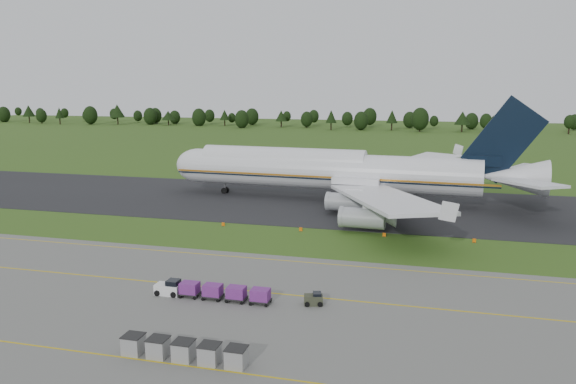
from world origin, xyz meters
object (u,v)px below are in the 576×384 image
(aircraft, at_px, (337,171))
(utility_cart, at_px, (313,300))
(uld_row, at_px, (184,350))
(edge_markers, at_px, (342,232))
(baggage_train, at_px, (210,291))

(aircraft, height_order, utility_cart, aircraft)
(uld_row, xyz_separation_m, edge_markers, (6.50, 44.95, -0.65))
(utility_cart, bearing_deg, edge_markers, 93.31)
(uld_row, relative_size, edge_markers, 0.28)
(aircraft, bearing_deg, utility_cart, -82.88)
(baggage_train, bearing_deg, aircraft, 85.57)
(utility_cart, relative_size, edge_markers, 0.05)
(baggage_train, bearing_deg, uld_row, -76.87)
(edge_markers, bearing_deg, utility_cart, -86.69)
(baggage_train, relative_size, utility_cart, 6.07)
(aircraft, relative_size, uld_row, 6.77)
(baggage_train, bearing_deg, utility_cart, 5.71)
(baggage_train, height_order, utility_cart, baggage_train)
(utility_cart, relative_size, uld_row, 0.20)
(uld_row, bearing_deg, edge_markers, 81.77)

